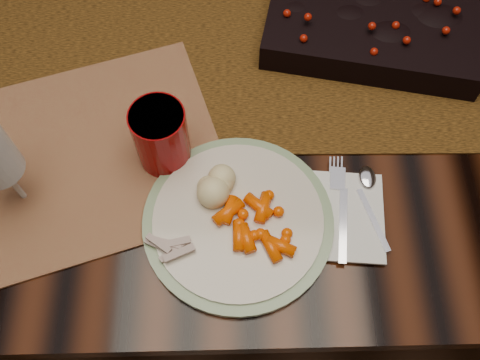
{
  "coord_description": "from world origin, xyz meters",
  "views": [
    {
      "loc": [
        -0.02,
        -0.62,
        1.52
      ],
      "look_at": [
        -0.01,
        -0.26,
        0.8
      ],
      "focal_mm": 40.0,
      "sensor_mm": 36.0,
      "label": 1
    }
  ],
  "objects_px": {
    "centerpiece": "(374,29)",
    "dinner_plate": "(238,221)",
    "turkey_shreds": "(171,245)",
    "dining_table": "(242,163)",
    "napkin": "(342,216)",
    "wine_glass": "(0,167)",
    "red_cup": "(161,137)",
    "placemat_main": "(68,161)",
    "baby_carrots": "(254,226)",
    "mashed_potatoes": "(214,188)"
  },
  "relations": [
    {
      "from": "dining_table",
      "to": "napkin",
      "type": "relative_size",
      "value": 11.99
    },
    {
      "from": "placemat_main",
      "to": "red_cup",
      "type": "distance_m",
      "value": 0.17
    },
    {
      "from": "turkey_shreds",
      "to": "dinner_plate",
      "type": "bearing_deg",
      "value": 23.12
    },
    {
      "from": "dinner_plate",
      "to": "red_cup",
      "type": "relative_size",
      "value": 2.5
    },
    {
      "from": "dining_table",
      "to": "baby_carrots",
      "type": "distance_m",
      "value": 0.52
    },
    {
      "from": "centerpiece",
      "to": "dinner_plate",
      "type": "bearing_deg",
      "value": -125.33
    },
    {
      "from": "dining_table",
      "to": "placemat_main",
      "type": "xyz_separation_m",
      "value": [
        -0.29,
        -0.19,
        0.38
      ]
    },
    {
      "from": "napkin",
      "to": "placemat_main",
      "type": "bearing_deg",
      "value": 171.16
    },
    {
      "from": "dining_table",
      "to": "wine_glass",
      "type": "height_order",
      "value": "wine_glass"
    },
    {
      "from": "dining_table",
      "to": "turkey_shreds",
      "type": "xyz_separation_m",
      "value": [
        -0.11,
        -0.35,
        0.4
      ]
    },
    {
      "from": "dinner_plate",
      "to": "red_cup",
      "type": "bearing_deg",
      "value": 133.65
    },
    {
      "from": "dinner_plate",
      "to": "mashed_potatoes",
      "type": "height_order",
      "value": "mashed_potatoes"
    },
    {
      "from": "centerpiece",
      "to": "wine_glass",
      "type": "xyz_separation_m",
      "value": [
        -0.59,
        -0.3,
        0.06
      ]
    },
    {
      "from": "dining_table",
      "to": "napkin",
      "type": "xyz_separation_m",
      "value": [
        0.15,
        -0.3,
        0.38
      ]
    },
    {
      "from": "placemat_main",
      "to": "turkey_shreds",
      "type": "distance_m",
      "value": 0.24
    },
    {
      "from": "napkin",
      "to": "red_cup",
      "type": "bearing_deg",
      "value": 162.67
    },
    {
      "from": "baby_carrots",
      "to": "placemat_main",
      "type": "bearing_deg",
      "value": 156.19
    },
    {
      "from": "dinner_plate",
      "to": "turkey_shreds",
      "type": "distance_m",
      "value": 0.11
    },
    {
      "from": "baby_carrots",
      "to": "mashed_potatoes",
      "type": "xyz_separation_m",
      "value": [
        -0.06,
        0.06,
        0.02
      ]
    },
    {
      "from": "dining_table",
      "to": "dinner_plate",
      "type": "xyz_separation_m",
      "value": [
        -0.02,
        -0.31,
        0.39
      ]
    },
    {
      "from": "centerpiece",
      "to": "red_cup",
      "type": "bearing_deg",
      "value": -147.88
    },
    {
      "from": "placemat_main",
      "to": "napkin",
      "type": "relative_size",
      "value": 3.3
    },
    {
      "from": "centerpiece",
      "to": "placemat_main",
      "type": "relative_size",
      "value": 0.77
    },
    {
      "from": "dining_table",
      "to": "centerpiece",
      "type": "xyz_separation_m",
      "value": [
        0.23,
        0.04,
        0.42
      ]
    },
    {
      "from": "placemat_main",
      "to": "mashed_potatoes",
      "type": "relative_size",
      "value": 5.6
    },
    {
      "from": "napkin",
      "to": "centerpiece",
      "type": "bearing_deg",
      "value": 80.84
    },
    {
      "from": "placemat_main",
      "to": "dining_table",
      "type": "bearing_deg",
      "value": 16.33
    },
    {
      "from": "placemat_main",
      "to": "dinner_plate",
      "type": "xyz_separation_m",
      "value": [
        0.28,
        -0.12,
        0.01
      ]
    },
    {
      "from": "placemat_main",
      "to": "red_cup",
      "type": "xyz_separation_m",
      "value": [
        0.16,
        0.01,
        0.06
      ]
    },
    {
      "from": "napkin",
      "to": "turkey_shreds",
      "type": "bearing_deg",
      "value": -164.08
    },
    {
      "from": "turkey_shreds",
      "to": "red_cup",
      "type": "relative_size",
      "value": 0.61
    },
    {
      "from": "baby_carrots",
      "to": "red_cup",
      "type": "relative_size",
      "value": 0.84
    },
    {
      "from": "dining_table",
      "to": "dinner_plate",
      "type": "distance_m",
      "value": 0.5
    },
    {
      "from": "baby_carrots",
      "to": "turkey_shreds",
      "type": "bearing_deg",
      "value": -168.0
    },
    {
      "from": "baby_carrots",
      "to": "napkin",
      "type": "relative_size",
      "value": 0.66
    },
    {
      "from": "dining_table",
      "to": "centerpiece",
      "type": "height_order",
      "value": "centerpiece"
    },
    {
      "from": "centerpiece",
      "to": "wine_glass",
      "type": "bearing_deg",
      "value": -153.11
    },
    {
      "from": "dinner_plate",
      "to": "placemat_main",
      "type": "bearing_deg",
      "value": 157.21
    },
    {
      "from": "napkin",
      "to": "dining_table",
      "type": "bearing_deg",
      "value": 120.83
    },
    {
      "from": "baby_carrots",
      "to": "red_cup",
      "type": "height_order",
      "value": "red_cup"
    },
    {
      "from": "dinner_plate",
      "to": "baby_carrots",
      "type": "bearing_deg",
      "value": -34.66
    },
    {
      "from": "wine_glass",
      "to": "dining_table",
      "type": "bearing_deg",
      "value": 35.95
    },
    {
      "from": "dinner_plate",
      "to": "napkin",
      "type": "distance_m",
      "value": 0.16
    },
    {
      "from": "dining_table",
      "to": "dinner_plate",
      "type": "height_order",
      "value": "dinner_plate"
    },
    {
      "from": "mashed_potatoes",
      "to": "dinner_plate",
      "type": "bearing_deg",
      "value": -48.91
    },
    {
      "from": "placemat_main",
      "to": "wine_glass",
      "type": "distance_m",
      "value": 0.13
    },
    {
      "from": "centerpiece",
      "to": "dinner_plate",
      "type": "xyz_separation_m",
      "value": [
        -0.25,
        -0.35,
        -0.03
      ]
    },
    {
      "from": "wine_glass",
      "to": "placemat_main",
      "type": "bearing_deg",
      "value": 45.84
    },
    {
      "from": "napkin",
      "to": "dinner_plate",
      "type": "bearing_deg",
      "value": -172.33
    },
    {
      "from": "centerpiece",
      "to": "placemat_main",
      "type": "distance_m",
      "value": 0.58
    }
  ]
}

